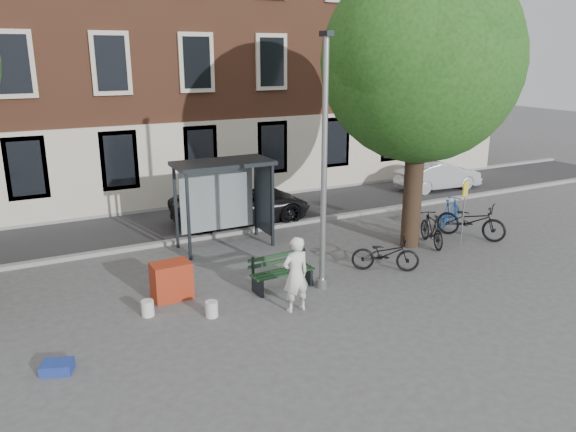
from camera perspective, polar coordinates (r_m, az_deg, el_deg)
The scene contains 22 objects.
ground at distance 14.17m, azimuth 3.46°, elevation -7.25°, with size 90.00×90.00×0.00m, color #4C4C4F.
road at distance 20.13m, azimuth -6.83°, elevation -0.13°, with size 40.00×4.00×0.01m, color #28282B.
curb_near at distance 18.33m, azimuth -4.59°, elevation -1.53°, with size 40.00×0.25×0.12m, color gray.
curb_far at distance 21.93m, azimuth -8.71°, elevation 1.31°, with size 40.00×0.25×0.12m, color gray.
building_row at distance 25.06m, azimuth -12.61°, elevation 19.00°, with size 30.00×8.00×14.00m, color brown.
lamppost at distance 13.31m, azimuth 3.67°, elevation 3.81°, with size 0.28×0.35×6.11m.
tree_right at distance 16.49m, azimuth 13.72°, elevation 15.72°, with size 5.76×5.60×8.20m.
bus_shelter at distance 16.82m, azimuth -5.44°, elevation 3.38°, with size 2.85×1.45×2.62m.
painter at distance 12.61m, azimuth 0.79°, elevation -5.95°, with size 0.64×0.42×1.76m, color white.
bench at distance 13.98m, azimuth -0.67°, elevation -5.84°, with size 1.64×0.61×0.83m.
bike_a at distance 15.26m, azimuth 9.87°, elevation -3.81°, with size 0.63×1.80×0.94m, color black.
bike_b at distance 19.66m, azimuth 16.15°, elevation 0.39°, with size 0.46×1.62×0.97m, color navy.
bike_c at distance 18.55m, azimuth 18.11°, elevation -0.44°, with size 0.76×2.17×1.14m, color black.
bike_d at distance 17.53m, azimuth 14.40°, elevation -1.31°, with size 0.48×1.69×1.01m, color black.
car_dark at distance 19.31m, azimuth -4.75°, elevation 1.27°, with size 2.22×4.81×1.34m, color black.
car_silver at distance 24.83m, azimuth 15.04°, elevation 4.01°, with size 1.30×3.72×1.22m, color #B9BBC1.
red_stand at distance 13.66m, azimuth -11.76°, elevation -6.46°, with size 0.90×0.60×0.90m, color #9C2C14.
blue_crate at distance 11.47m, azimuth -22.40°, elevation -14.01°, with size 0.55×0.40×0.20m, color navy.
bucket_a at distance 12.72m, azimuth -7.77°, elevation -9.35°, with size 0.28×0.28×0.36m, color silver.
bucket_b at distance 14.38m, azimuth -10.39°, elevation -6.37°, with size 0.28×0.28×0.36m, color silver.
bucket_c at distance 13.02m, azimuth -14.06°, elevation -9.08°, with size 0.28×0.28×0.36m, color silver.
notice_sign at distance 17.56m, azimuth 17.51°, elevation 1.67°, with size 0.32×0.17×1.98m.
Camera 1 is at (-6.76, -11.10, 5.65)m, focal length 35.00 mm.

